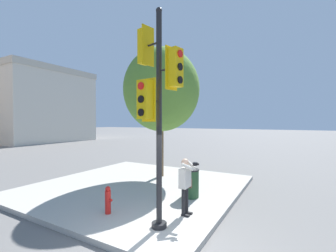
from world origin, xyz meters
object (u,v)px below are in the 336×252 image
Objects in this scene: person_photographer at (186,181)px; fire_hydrant at (108,200)px; street_tree at (161,90)px; trash_bin at (190,183)px; traffic_signal_pole at (156,92)px.

fire_hydrant is at bearing 118.01° from person_photographer.
street_tree reaches higher than trash_bin.
street_tree is (4.71, 2.71, 0.81)m from traffic_signal_pole.
traffic_signal_pole is 5.56× the size of trash_bin.
street_tree is at bearing 39.83° from person_photographer.
trash_bin is (2.50, -1.50, 0.10)m from fire_hydrant.
trash_bin reaches higher than fire_hydrant.
fire_hydrant is (0.09, 1.73, -3.01)m from traffic_signal_pole.
traffic_signal_pole is at bearing -150.11° from street_tree.
fire_hydrant is at bearing 149.02° from trash_bin.
street_tree is 6.31× the size of trash_bin.
fire_hydrant is (-1.06, 1.99, -0.57)m from person_photographer.
person_photographer reaches higher than fire_hydrant.
street_tree is 7.87× the size of fire_hydrant.
street_tree reaches higher than traffic_signal_pole.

